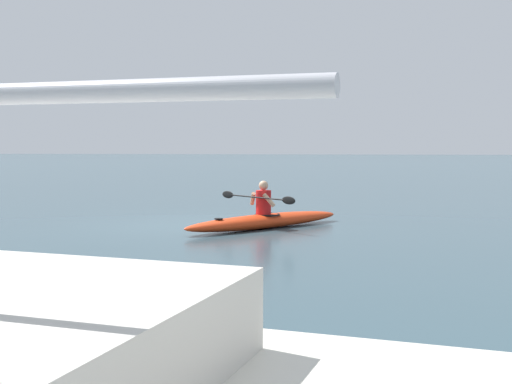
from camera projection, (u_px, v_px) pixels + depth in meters
ground_plane at (188, 225)px, 15.84m from camera, size 160.00×160.00×0.00m
kayak at (266, 221)px, 15.35m from camera, size 3.48×3.67×0.32m
kayaker at (263, 200)px, 15.26m from camera, size 1.81×1.69×0.74m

